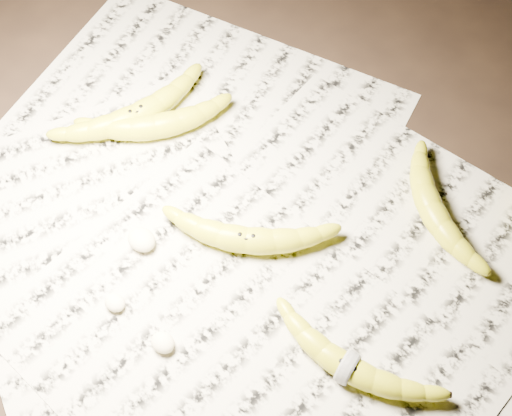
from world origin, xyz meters
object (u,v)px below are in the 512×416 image
Objects in this scene: banana_taped at (348,367)px; banana_upper_a at (432,207)px; banana_left_b at (156,125)px; banana_left_a at (136,114)px; banana_center at (247,239)px.

banana_upper_a is (-0.04, 0.25, 0.00)m from banana_taped.
banana_taped is (0.43, -0.12, -0.00)m from banana_left_b.
banana_left_b is at bearing -65.81° from banana_left_a.
banana_left_a is 0.45m from banana_upper_a.
banana_left_b is 0.41m from banana_upper_a.
banana_left_a and banana_left_b have the same top height.
banana_center reaches higher than banana_upper_a.
banana_upper_a reaches higher than banana_taped.
banana_left_a and banana_center have the same top height.
banana_left_b is at bearing -125.86° from banana_upper_a.
banana_left_b reaches higher than banana_upper_a.
banana_left_a is at bearing 135.54° from banana_center.
banana_taped is at bearing -85.18° from banana_left_a.
banana_taped is at bearing -66.73° from banana_left_b.
banana_left_b is 0.45m from banana_taped.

